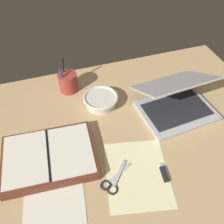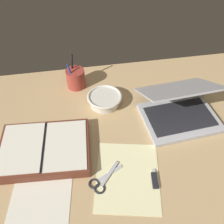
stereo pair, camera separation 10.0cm
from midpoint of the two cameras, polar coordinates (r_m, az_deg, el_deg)
The scene contains 9 objects.
desk_top at distance 100.38cm, azimuth 4.44°, elevation -6.88°, with size 140.00×100.00×2.00cm, color tan.
laptop at distance 109.22cm, azimuth 17.65°, elevation 0.77°, with size 32.72×30.36×17.93cm.
bowl at distance 110.89cm, azimuth 0.87°, elevation 2.83°, with size 15.63×15.63×4.90cm.
pen_cup at distance 119.54cm, azimuth -5.95°, elevation 7.57°, with size 8.75×8.75×16.25cm.
planner at distance 96.60cm, azimuth -12.33°, elevation -8.42°, with size 35.09×27.07×3.97cm.
scissors at distance 89.04cm, azimuth 0.62°, elevation -16.07°, with size 13.00×11.50×0.80cm.
paper_sheet_front at distance 91.23cm, azimuth 7.03°, elevation -14.47°, with size 21.95×27.63×0.16cm, color #F4EFB2.
paper_sheet_beside_planner at distance 89.42cm, azimuth -12.64°, elevation -18.11°, with size 19.76×27.56×0.16cm, color silver.
usb_drive at distance 91.52cm, azimuth 12.92°, elevation -15.08°, with size 2.90×7.36×1.00cm.
Camera 2 is at (-12.84, -58.62, 81.41)cm, focal length 40.00 mm.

